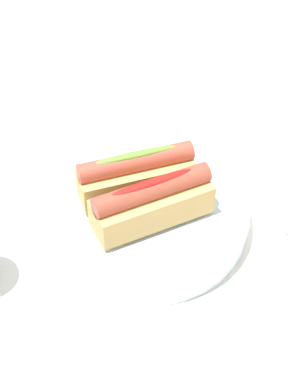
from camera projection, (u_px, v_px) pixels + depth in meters
name	position (u px, v px, depth m)	size (l,w,h in m)	color
ground_plane	(164.00, 227.00, 0.75)	(2.40, 2.40, 0.00)	silver
serving_bowl	(144.00, 213.00, 0.74)	(0.27, 0.27, 0.04)	silver
hotdog_front	(136.00, 174.00, 0.73)	(0.16, 0.08, 0.06)	tan
hotdog_back	(152.00, 202.00, 0.69)	(0.15, 0.07, 0.06)	tan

